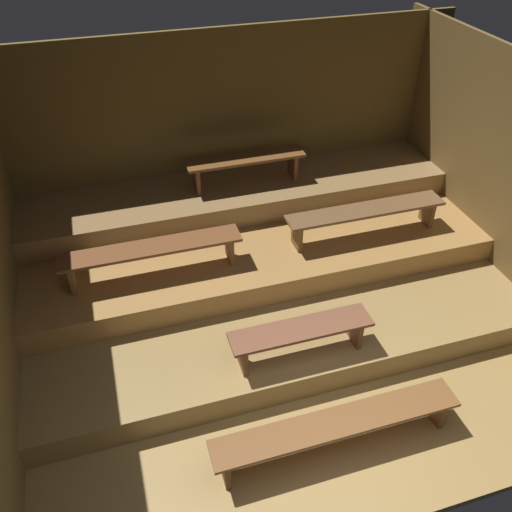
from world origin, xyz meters
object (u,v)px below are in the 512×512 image
Objects in this scene: bench_lower_center at (301,334)px; bench_upper_center at (246,163)px; bench_middle_right at (366,214)px; bench_floor_center at (337,426)px; bench_middle_left at (152,251)px.

bench_lower_center is 2.63m from bench_upper_center.
bench_upper_center reaches higher than bench_lower_center.
bench_lower_center is at bearing -134.43° from bench_middle_right.
bench_floor_center is 1.51× the size of bench_upper_center.
bench_middle_left is 1.00× the size of bench_middle_right.
bench_lower_center is 0.73× the size of bench_middle_left.
bench_floor_center is 1.17× the size of bench_middle_left.
bench_floor_center is 1.17× the size of bench_middle_right.
bench_middle_right reaches higher than bench_floor_center.
bench_upper_center reaches higher than bench_floor_center.
bench_middle_right is (2.63, 0.00, 0.00)m from bench_middle_left.
bench_upper_center is at bearing 135.86° from bench_middle_right.
bench_floor_center is 0.97m from bench_lower_center.
bench_upper_center reaches higher than bench_middle_right.
bench_lower_center is at bearing 90.90° from bench_floor_center.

